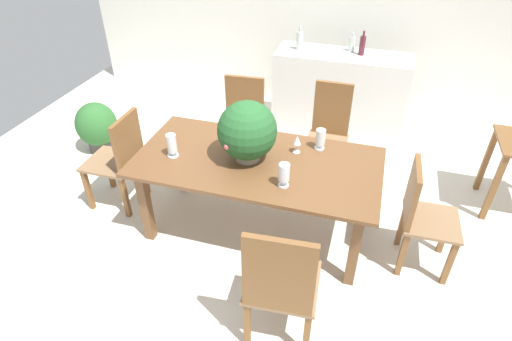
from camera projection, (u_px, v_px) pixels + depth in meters
name	position (u px, v px, depth m)	size (l,w,h in m)	color
ground_plane	(262.00, 217.00, 4.01)	(7.04, 7.04, 0.00)	silver
back_wall	(320.00, 7.00, 5.29)	(6.40, 0.10, 2.60)	silver
dining_table	(257.00, 170.00, 3.50)	(2.01, 1.01, 0.76)	brown
chair_far_right	(329.00, 130.00, 4.25)	(0.40, 0.41, 1.04)	brown
chair_near_right	(280.00, 284.00, 2.64)	(0.51, 0.50, 1.06)	brown
chair_head_end	(120.00, 157.00, 3.88)	(0.47, 0.44, 0.97)	brown
chair_foot_end	(421.00, 213.00, 3.27)	(0.43, 0.44, 0.94)	brown
chair_far_left	(243.00, 119.00, 4.47)	(0.47, 0.44, 0.98)	brown
flower_centerpiece	(247.00, 131.00, 3.32)	(0.48, 0.48, 0.51)	gray
crystal_vase_left	(284.00, 173.00, 3.10)	(0.08, 0.08, 0.19)	silver
crystal_vase_center_near	(320.00, 138.00, 3.54)	(0.09, 0.09, 0.18)	silver
crystal_vase_right	(172.00, 145.00, 3.44)	(0.09, 0.09, 0.20)	silver
wine_glass	(297.00, 141.00, 3.48)	(0.07, 0.07, 0.16)	silver
kitchen_counter	(339.00, 94.00, 5.09)	(1.55, 0.53, 0.99)	silver
wine_bottle_amber	(352.00, 44.00, 4.83)	(0.07, 0.07, 0.21)	#B2BFB7
wine_bottle_dark	(300.00, 40.00, 4.86)	(0.07, 0.07, 0.27)	#B2BFB7
wine_bottle_tall	(362.00, 45.00, 4.72)	(0.07, 0.07, 0.27)	#511E28
potted_plant_floor	(97.00, 126.00, 4.82)	(0.46, 0.46, 0.58)	#423D38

